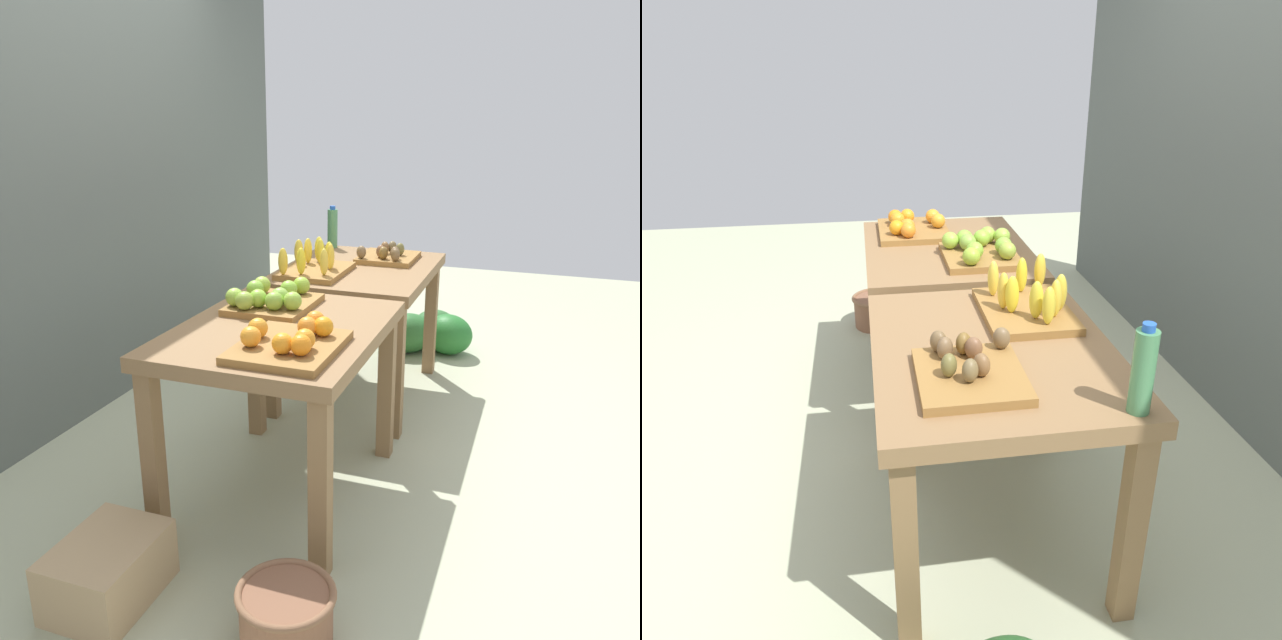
# 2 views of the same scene
# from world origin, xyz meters

# --- Properties ---
(ground_plane) EXTENTS (8.00, 8.00, 0.00)m
(ground_plane) POSITION_xyz_m (0.00, 0.00, 0.00)
(ground_plane) COLOR #AEB492
(back_wall) EXTENTS (4.40, 0.12, 3.00)m
(back_wall) POSITION_xyz_m (0.00, 1.35, 1.50)
(back_wall) COLOR #5A615C
(back_wall) RESTS_ON ground_plane
(display_table_left) EXTENTS (1.04, 0.80, 0.77)m
(display_table_left) POSITION_xyz_m (-0.56, 0.00, 0.65)
(display_table_left) COLOR olive
(display_table_left) RESTS_ON ground_plane
(display_table_right) EXTENTS (1.04, 0.80, 0.77)m
(display_table_right) POSITION_xyz_m (0.56, 0.00, 0.65)
(display_table_right) COLOR olive
(display_table_right) RESTS_ON ground_plane
(orange_bin) EXTENTS (0.44, 0.36, 0.11)m
(orange_bin) POSITION_xyz_m (-0.81, -0.15, 0.81)
(orange_bin) COLOR olive
(orange_bin) RESTS_ON display_table_left
(apple_bin) EXTENTS (0.41, 0.36, 0.11)m
(apple_bin) POSITION_xyz_m (-0.35, 0.13, 0.81)
(apple_bin) COLOR olive
(apple_bin) RESTS_ON display_table_left
(banana_crate) EXTENTS (0.44, 0.32, 0.17)m
(banana_crate) POSITION_xyz_m (0.32, 0.18, 0.82)
(banana_crate) COLOR olive
(banana_crate) RESTS_ON display_table_right
(kiwi_bin) EXTENTS (0.36, 0.32, 0.10)m
(kiwi_bin) POSITION_xyz_m (0.76, -0.11, 0.80)
(kiwi_bin) COLOR olive
(kiwi_bin) RESTS_ON display_table_right
(water_bottle) EXTENTS (0.06, 0.06, 0.26)m
(water_bottle) POSITION_xyz_m (1.01, 0.31, 0.89)
(water_bottle) COLOR #4C8C59
(water_bottle) RESTS_ON display_table_right
(watermelon_pile) EXTENTS (0.65, 0.69, 0.28)m
(watermelon_pile) POSITION_xyz_m (1.42, -0.26, 0.13)
(watermelon_pile) COLOR #336C34
(watermelon_pile) RESTS_ON ground_plane
(wicker_basket) EXTENTS (0.32, 0.32, 0.20)m
(wicker_basket) POSITION_xyz_m (-1.36, -0.35, 0.11)
(wicker_basket) COLOR brown
(wicker_basket) RESTS_ON ground_plane
(cardboard_produce_box) EXTENTS (0.40, 0.30, 0.22)m
(cardboard_produce_box) POSITION_xyz_m (-1.38, 0.30, 0.11)
(cardboard_produce_box) COLOR tan
(cardboard_produce_box) RESTS_ON ground_plane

